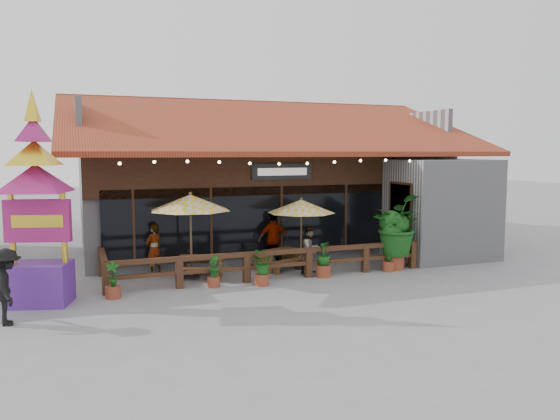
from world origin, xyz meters
name	(u,v)px	position (x,y,z in m)	size (l,w,h in m)	color
ground	(316,272)	(0.00, 0.00, 0.00)	(100.00, 100.00, 0.00)	gray
restaurant_building	(259,191)	(0.26, 6.61, 2.21)	(15.50, 14.73, 6.09)	#A2A2A6
patio_railing	(252,260)	(-2.25, -0.27, 0.61)	(10.00, 2.60, 0.92)	#452B18
umbrella_left	(190,203)	(-3.92, 0.68, 2.32)	(3.05, 3.05, 2.67)	brown
umbrella_right	(301,207)	(-0.25, 0.68, 2.08)	(2.77, 2.77, 2.39)	brown
picnic_table_left	(201,263)	(-3.62, 0.63, 0.45)	(1.70, 1.58, 0.67)	brown
picnic_table_right	(279,256)	(-0.99, 0.82, 0.45)	(1.75, 1.66, 0.67)	brown
thai_sign_tower	(36,184)	(-8.10, -0.90, 3.08)	(2.66, 2.66, 5.82)	#58278F
tropical_plant	(395,227)	(2.62, -0.46, 1.41)	(2.15, 2.26, 2.47)	brown
diner_a	(154,249)	(-4.92, 1.55, 0.81)	(0.59, 0.39, 1.63)	#3D1F13
diner_b	(311,250)	(-0.23, -0.07, 0.76)	(0.74, 0.58, 1.53)	#3D1F13
diner_c	(273,239)	(-0.92, 1.50, 0.91)	(1.07, 0.44, 1.82)	#3D1F13
pedestrian	(7,287)	(-8.70, -2.42, 0.87)	(1.12, 0.64, 1.73)	black
planter_a	(113,283)	(-6.35, -0.94, 0.41)	(0.40, 0.40, 0.99)	brown
planter_b	(214,273)	(-3.55, -0.69, 0.41)	(0.37, 0.38, 0.90)	brown
planter_c	(262,266)	(-2.20, -1.00, 0.57)	(0.81, 0.80, 1.02)	brown
planter_d	(324,260)	(-0.05, -0.66, 0.54)	(0.55, 0.55, 1.12)	brown
planter_e	(389,259)	(2.29, -0.64, 0.41)	(0.39, 0.39, 0.97)	brown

